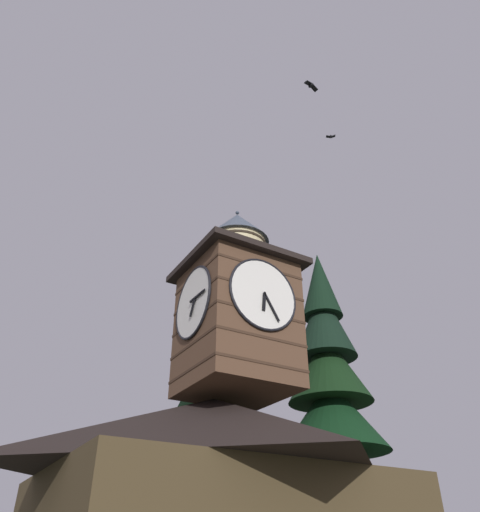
# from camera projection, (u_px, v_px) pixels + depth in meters

# --- Properties ---
(building_main) EXTENTS (11.41, 10.37, 7.13)m
(building_main) POSITION_uv_depth(u_px,v_px,m) (212.00, 503.00, 16.50)
(building_main) COLOR #453721
(building_main) RESTS_ON ground_plane
(clock_tower) EXTENTS (4.43, 4.43, 8.14)m
(clock_tower) POSITION_uv_depth(u_px,v_px,m) (237.00, 307.00, 19.55)
(clock_tower) COLOR brown
(clock_tower) RESTS_ON building_main
(pine_tree_behind) EXTENTS (5.83, 5.83, 15.86)m
(pine_tree_behind) POSITION_uv_depth(u_px,v_px,m) (211.00, 437.00, 21.27)
(pine_tree_behind) COLOR #473323
(pine_tree_behind) RESTS_ON ground_plane
(pine_tree_aside) EXTENTS (7.16, 7.16, 17.06)m
(pine_tree_aside) POSITION_uv_depth(u_px,v_px,m) (335.00, 441.00, 23.21)
(pine_tree_aside) COLOR #473323
(pine_tree_aside) RESTS_ON ground_plane
(moon) EXTENTS (2.17, 2.17, 2.17)m
(moon) POSITION_uv_depth(u_px,v_px,m) (261.00, 457.00, 46.37)
(moon) COLOR silver
(flying_bird_high) EXTENTS (0.65, 0.29, 0.13)m
(flying_bird_high) POSITION_uv_depth(u_px,v_px,m) (311.00, 86.00, 18.51)
(flying_bird_high) COLOR black
(flying_bird_low) EXTENTS (0.47, 0.40, 0.12)m
(flying_bird_low) POSITION_uv_depth(u_px,v_px,m) (331.00, 137.00, 25.59)
(flying_bird_low) COLOR black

